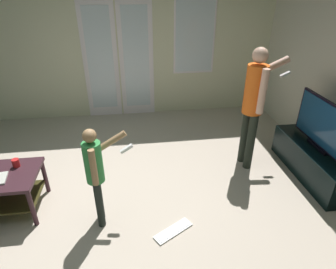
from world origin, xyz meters
The scene contains 8 objects.
ground_plane centered at (0.00, 0.00, -0.01)m, with size 6.10×5.57×0.02m, color #BAA998.
wall_back_with_doors centered at (0.05, 2.75, 1.29)m, with size 6.10×0.09×2.63m.
tv_stand centered at (2.69, 0.34, 0.21)m, with size 0.46×1.39×0.42m.
flat_screen_tv centered at (2.69, 0.34, 0.75)m, with size 0.08×1.08×0.64m.
person_adult centered at (1.90, 0.72, 0.99)m, with size 0.71×0.50×1.65m.
person_child centered at (-0.07, -0.14, 0.69)m, with size 0.49×0.35×1.14m.
loose_keyboard centered at (0.67, -0.40, 0.01)m, with size 0.44×0.34×0.02m.
cup_near_edge centered at (-1.01, 0.32, 0.54)m, with size 0.08×0.08×0.09m, color red.
Camera 1 is at (0.33, -2.54, 2.35)m, focal length 30.50 mm.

